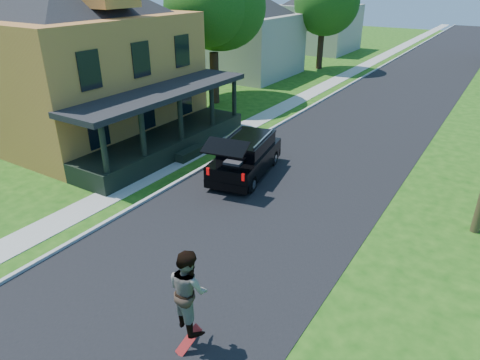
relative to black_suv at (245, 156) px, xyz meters
The scene contains 13 objects.
ground 6.24m from the black_suv, 70.20° to the right, with size 140.00×140.00×0.00m, color #194D0F.
street 14.36m from the black_suv, 81.60° to the left, with size 8.00×120.00×0.02m, color black.
curb 14.34m from the black_suv, 97.85° to the left, with size 0.15×120.00×0.12m, color #A9AAA4.
sidewalk 14.63m from the black_suv, 103.88° to the left, with size 1.30×120.00×0.03m, color #9B9A92.
front_walk 7.46m from the black_suv, behind, with size 6.50×1.20×0.03m, color #9B9A92.
main_house 11.45m from the black_suv, behind, with size 15.56×15.56×10.10m.
neighbor_house_mid 21.72m from the black_suv, 122.10° to the left, with size 12.78×12.78×8.30m.
neighbor_house_far 36.19m from the black_suv, 108.45° to the left, with size 12.78×12.78×8.30m.
black_suv is the anchor object (origin of this frame).
skateboarder 9.70m from the black_suv, 65.79° to the right, with size 1.22×1.10×2.06m.
skateboard 9.98m from the black_suv, 65.71° to the right, with size 0.51×0.49×0.75m.
tree_left_mid 13.20m from the black_suv, 131.77° to the left, with size 7.97×8.13×9.44m.
tree_left_far 25.64m from the black_suv, 105.77° to the left, with size 6.45×6.53×8.90m.
Camera 1 is at (6.91, -8.76, 7.93)m, focal length 32.00 mm.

